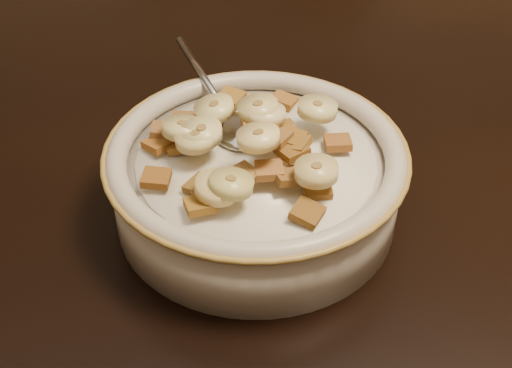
{
  "coord_description": "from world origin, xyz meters",
  "views": [
    {
      "loc": [
        -0.02,
        -0.39,
        1.14
      ],
      "look_at": [
        0.02,
        0.03,
        0.78
      ],
      "focal_mm": 50.0,
      "sensor_mm": 36.0,
      "label": 1
    }
  ],
  "objects": [
    {
      "name": "cereal_square_20",
      "position": [
        -0.02,
        -0.01,
        0.81
      ],
      "size": [
        0.03,
        0.03,
        0.01
      ],
      "primitive_type": "cube",
      "rotation": [
        -0.17,
        0.04,
        1.86
      ],
      "color": "brown",
      "rests_on": "milk"
    },
    {
      "name": "cereal_square_12",
      "position": [
        0.03,
        0.09,
        0.81
      ],
      "size": [
        0.02,
        0.03,
        0.01
      ],
      "primitive_type": "cube",
      "rotation": [
        0.16,
        0.09,
        0.26
      ],
      "color": "brown",
      "rests_on": "milk"
    },
    {
      "name": "banana_slice_5",
      "position": [
        0.06,
        -0.01,
        0.83
      ],
      "size": [
        0.04,
        0.04,
        0.01
      ],
      "primitive_type": "cylinder",
      "rotation": [
        -0.02,
        0.03,
        1.81
      ],
      "color": "tan",
      "rests_on": "milk"
    },
    {
      "name": "cereal_square_24",
      "position": [
        -0.06,
        0.01,
        0.81
      ],
      "size": [
        0.02,
        0.02,
        0.01
      ],
      "primitive_type": "cube",
      "rotation": [
        0.06,
        0.03,
        1.4
      ],
      "color": "brown",
      "rests_on": "milk"
    },
    {
      "name": "cereal_square_13",
      "position": [
        0.02,
        0.0,
        0.82
      ],
      "size": [
        0.02,
        0.02,
        0.01
      ],
      "primitive_type": "cube",
      "rotation": [
        -0.02,
        0.06,
        1.54
      ],
      "color": "#995B29",
      "rests_on": "milk"
    },
    {
      "name": "cereal_square_14",
      "position": [
        0.04,
        -0.01,
        0.82
      ],
      "size": [
        0.03,
        0.02,
        0.01
      ],
      "primitive_type": "cube",
      "rotation": [
        0.21,
        0.09,
        1.85
      ],
      "color": "brown",
      "rests_on": "milk"
    },
    {
      "name": "table",
      "position": [
        0.0,
        0.0,
        0.73
      ],
      "size": [
        1.41,
        0.91,
        0.04
      ],
      "primitive_type": "cube",
      "rotation": [
        0.0,
        0.0,
        -0.01
      ],
      "color": "black",
      "rests_on": "floor"
    },
    {
      "name": "cereal_square_4",
      "position": [
        -0.06,
        0.05,
        0.81
      ],
      "size": [
        0.03,
        0.03,
        0.01
      ],
      "primitive_type": "cube",
      "rotation": [
        -0.14,
        0.07,
        0.69
      ],
      "color": "#9C581E",
      "rests_on": "milk"
    },
    {
      "name": "cereal_square_23",
      "position": [
        0.04,
        0.03,
        0.82
      ],
      "size": [
        0.03,
        0.03,
        0.01
      ],
      "primitive_type": "cube",
      "rotation": [
        0.01,
        -0.07,
        2.65
      ],
      "color": "brown",
      "rests_on": "milk"
    },
    {
      "name": "cereal_square_8",
      "position": [
        -0.05,
        0.06,
        0.81
      ],
      "size": [
        0.02,
        0.02,
        0.01
      ],
      "primitive_type": "cube",
      "rotation": [
        0.2,
        0.11,
        1.49
      ],
      "color": "#915F2D",
      "rests_on": "milk"
    },
    {
      "name": "banana_slice_7",
      "position": [
        -0.01,
        0.07,
        0.83
      ],
      "size": [
        0.04,
        0.04,
        0.02
      ],
      "primitive_type": "cylinder",
      "rotation": [
        -0.13,
        -0.14,
        0.7
      ],
      "color": "#D0C387",
      "rests_on": "milk"
    },
    {
      "name": "milk",
      "position": [
        0.02,
        0.03,
        0.8
      ],
      "size": [
        0.18,
        0.18,
        0.0
      ],
      "primitive_type": "cylinder",
      "color": "white",
      "rests_on": "cereal_bowl"
    },
    {
      "name": "cereal_square_9",
      "position": [
        0.0,
        0.11,
        0.81
      ],
      "size": [
        0.03,
        0.03,
        0.01
      ],
      "primitive_type": "cube",
      "rotation": [
        0.03,
        -0.04,
        0.99
      ],
      "color": "brown",
      "rests_on": "milk"
    },
    {
      "name": "cereal_square_21",
      "position": [
        -0.02,
        -0.0,
        0.81
      ],
      "size": [
        0.03,
        0.03,
        0.01
      ],
      "primitive_type": "cube",
      "rotation": [
        -0.23,
        -0.09,
        0.83
      ],
      "color": "brown",
      "rests_on": "milk"
    },
    {
      "name": "cereal_square_17",
      "position": [
        0.01,
        -0.0,
        0.82
      ],
      "size": [
        0.03,
        0.03,
        0.01
      ],
      "primitive_type": "cube",
      "rotation": [
        0.0,
        -0.04,
        0.61
      ],
      "color": "olive",
      "rests_on": "milk"
    },
    {
      "name": "cereal_square_19",
      "position": [
        0.02,
        0.04,
        0.83
      ],
      "size": [
        0.02,
        0.02,
        0.01
      ],
      "primitive_type": "cube",
      "rotation": [
        0.24,
        0.03,
        1.55
      ],
      "color": "brown",
      "rests_on": "milk"
    },
    {
      "name": "cereal_square_16",
      "position": [
        -0.04,
        0.05,
        0.81
      ],
      "size": [
        0.02,
        0.02,
        0.01
      ],
      "primitive_type": "cube",
      "rotation": [
        -0.1,
        0.03,
        1.57
      ],
      "color": "brown",
      "rests_on": "milk"
    },
    {
      "name": "cereal_square_6",
      "position": [
        -0.01,
        0.07,
        0.81
      ],
      "size": [
        0.03,
        0.03,
        0.01
      ],
      "primitive_type": "cube",
      "rotation": [
        0.18,
        0.1,
        1.18
      ],
      "color": "olive",
      "rests_on": "milk"
    },
    {
      "name": "cereal_square_10",
      "position": [
        -0.03,
        -0.03,
        0.81
      ],
      "size": [
        0.02,
        0.02,
        0.01
      ],
      "primitive_type": "cube",
      "rotation": [
        -0.18,
        0.01,
        0.22
      ],
      "color": "brown",
      "rests_on": "milk"
    },
    {
      "name": "cereal_bowl",
      "position": [
        0.02,
        0.03,
        0.78
      ],
      "size": [
        0.22,
        0.22,
        0.05
      ],
      "primitive_type": "cylinder",
      "color": "#B4A795",
      "rests_on": "table"
    },
    {
      "name": "banana_slice_6",
      "position": [
        0.03,
        0.05,
        0.83
      ],
      "size": [
        0.04,
        0.04,
        0.01
      ],
      "primitive_type": "cylinder",
      "rotation": [
        0.03,
        0.11,
        1.31
      ],
      "color": "beige",
      "rests_on": "milk"
    },
    {
      "name": "cereal_square_25",
      "position": [
        0.02,
        0.06,
        0.82
      ],
      "size": [
        0.03,
        0.03,
        0.01
      ],
      "primitive_type": "cube",
      "rotation": [
        -0.02,
        0.14,
        0.39
      ],
      "color": "brown",
      "rests_on": "milk"
    },
    {
      "name": "cereal_square_26",
      "position": [
        0.08,
        0.04,
        0.81
      ],
      "size": [
        0.02,
        0.02,
        0.01
      ],
      "primitive_type": "cube",
      "rotation": [
        0.13,
        0.02,
        3.09
      ],
      "color": "brown",
      "rests_on": "milk"
    },
    {
      "name": "cereal_square_2",
      "position": [
        0.04,
        0.02,
        0.82
      ],
      "size": [
        0.03,
        0.03,
        0.01
      ],
      "primitive_type": "cube",
      "rotation": [
        -0.04,
        -0.01,
        0.53
      ],
      "color": "brown",
      "rests_on": "milk"
    },
    {
      "name": "banana_slice_10",
      "position": [
        -0.0,
        -0.02,
        0.83
      ],
      "size": [
        0.04,
        0.04,
        0.02
      ],
      "primitive_type": "cylinder",
      "rotation": [
        0.14,
        -0.12,
        2.97
      ],
      "color": "#CDC26E",
      "rests_on": "milk"
    },
    {
      "name": "banana_slice_9",
      "position": [
        -0.03,
        0.03,
        0.83
      ],
      "size": [
        0.03,
        0.03,
        0.01
      ],
      "primitive_type": "cylinder",
      "rotation": [
        -0.07,
        0.01,
        1.46
      ],
      "color": "#DDD480",
      "rests_on": "milk"
    },
    {
      "name": "cereal_square_7",
      "position": [
        0.04,
        0.05,
        0.82
      ],
      "size": [
        0.02,
        0.02,
        0.01
      ],
      "primitive_type": "cube",
      "rotation": [
        -0.21,
        0.03,
        0.14
      ],
      "color": "brown",
      "rests_on": "milk"
    },
    {
      "name": "cereal_square_11",
      "position": [
        0.05,
        -0.04,
        0.81
      ],
      "size": [
        0.03,
        0.03,
        0.01
      ],
      "primitive_type": "cube",
      "rotation": [
        -0.05,
        -0.18,
        2.56
      ],
      "color": "brown",
      "rests_on": "milk"
    },
    {
      "name": "banana_slice_4",
      "position": [
        -0.04,
        0.05,
        0.83
      ],
      "size": [
        0.04,
        0.04,
        0.02
      ],
      "primitive_type": "cylinder",
      "rotation": [
        0.14,
        0.12,
        1.91
      ],
      "color": "#C8BF74",
      "rests_on": "milk"
    },
    {
      "name": "banana_slice_8",
      "position": [
        0.07,
        0.06,
        0.83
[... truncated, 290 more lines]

